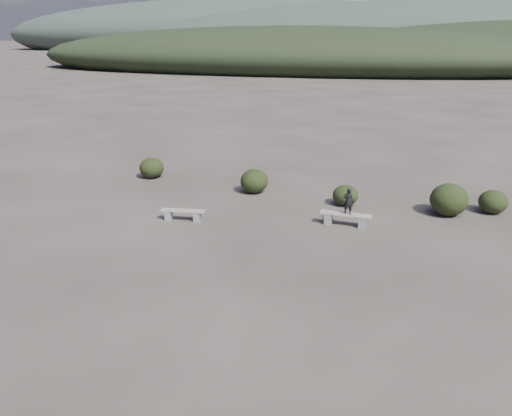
% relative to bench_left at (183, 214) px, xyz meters
% --- Properties ---
extents(ground, '(1200.00, 1200.00, 0.00)m').
position_rel_bench_left_xyz_m(ground, '(3.93, -4.24, -0.26)').
color(ground, '#322B27').
rests_on(ground, ground).
extents(bench_left, '(1.73, 0.65, 0.42)m').
position_rel_bench_left_xyz_m(bench_left, '(0.00, 0.00, 0.00)').
color(bench_left, slate).
rests_on(bench_left, ground).
extents(bench_right, '(1.90, 0.41, 0.48)m').
position_rel_bench_left_xyz_m(bench_right, '(6.00, 1.43, 0.03)').
color(bench_right, slate).
rests_on(bench_right, ground).
extents(seated_person, '(0.38, 0.26, 0.99)m').
position_rel_bench_left_xyz_m(seated_person, '(6.06, 1.43, 0.71)').
color(seated_person, black).
rests_on(seated_person, bench_right).
extents(shrub_b, '(1.26, 1.26, 1.08)m').
position_rel_bench_left_xyz_m(shrub_b, '(1.44, 4.30, 0.28)').
color(shrub_b, black).
rests_on(shrub_b, ground).
extents(shrub_c, '(1.06, 1.06, 0.85)m').
position_rel_bench_left_xyz_m(shrub_c, '(5.61, 3.84, 0.17)').
color(shrub_c, black).
rests_on(shrub_c, ground).
extents(shrub_d, '(1.46, 1.46, 1.27)m').
position_rel_bench_left_xyz_m(shrub_d, '(9.65, 3.90, 0.38)').
color(shrub_d, black).
rests_on(shrub_d, ground).
extents(shrub_e, '(1.12, 1.12, 0.93)m').
position_rel_bench_left_xyz_m(shrub_e, '(11.34, 4.72, 0.21)').
color(shrub_e, black).
rests_on(shrub_e, ground).
extents(shrub_f, '(1.20, 1.20, 1.02)m').
position_rel_bench_left_xyz_m(shrub_f, '(-4.20, 5.04, 0.25)').
color(shrub_f, black).
rests_on(shrub_f, ground).
extents(mountain_ridges, '(500.00, 400.00, 56.00)m').
position_rel_bench_left_xyz_m(mountain_ridges, '(-3.55, 334.82, 10.58)').
color(mountain_ridges, black).
rests_on(mountain_ridges, ground).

